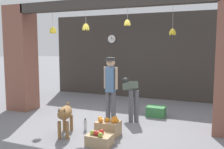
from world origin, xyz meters
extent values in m
plane|color=slate|center=(0.00, 0.00, 0.00)|extent=(60.00, 60.00, 0.00)
cube|color=#38332D|center=(0.00, 3.16, 1.45)|extent=(6.72, 0.12, 2.91)
cube|color=brown|center=(-2.71, 0.30, 1.45)|extent=(0.70, 0.60, 2.91)
cube|color=#3D3833|center=(0.00, 0.12, 2.79)|extent=(4.82, 0.24, 0.24)
cylinder|color=#B2AD99|center=(-1.49, 0.13, 2.48)|extent=(0.01, 0.01, 0.38)
ellipsoid|color=yellow|center=(-1.45, 0.13, 2.21)|extent=(0.12, 0.06, 0.18)
ellipsoid|color=yellow|center=(-1.46, 0.17, 2.21)|extent=(0.10, 0.11, 0.19)
ellipsoid|color=yellow|center=(-1.50, 0.17, 2.21)|extent=(0.08, 0.12, 0.19)
ellipsoid|color=yellow|center=(-1.53, 0.15, 2.21)|extent=(0.12, 0.09, 0.19)
ellipsoid|color=yellow|center=(-1.53, 0.11, 2.21)|extent=(0.12, 0.09, 0.19)
ellipsoid|color=yellow|center=(-1.50, 0.09, 2.21)|extent=(0.08, 0.12, 0.19)
ellipsoid|color=yellow|center=(-1.46, 0.09, 2.21)|extent=(0.10, 0.11, 0.19)
cylinder|color=#B2AD99|center=(-0.52, 0.10, 2.50)|extent=(0.01, 0.01, 0.33)
ellipsoid|color=yellow|center=(-0.48, 0.10, 2.26)|extent=(0.12, 0.06, 0.18)
ellipsoid|color=yellow|center=(-0.50, 0.14, 2.26)|extent=(0.10, 0.11, 0.19)
ellipsoid|color=yellow|center=(-0.53, 0.14, 2.26)|extent=(0.08, 0.12, 0.19)
ellipsoid|color=yellow|center=(-0.56, 0.12, 2.26)|extent=(0.12, 0.09, 0.19)
ellipsoid|color=yellow|center=(-0.56, 0.08, 2.26)|extent=(0.12, 0.09, 0.19)
ellipsoid|color=yellow|center=(-0.53, 0.06, 2.26)|extent=(0.08, 0.12, 0.19)
ellipsoid|color=yellow|center=(-0.50, 0.07, 2.26)|extent=(0.10, 0.11, 0.19)
cylinder|color=#B2AD99|center=(0.52, 0.12, 2.53)|extent=(0.01, 0.01, 0.27)
ellipsoid|color=yellow|center=(0.55, 0.12, 2.33)|extent=(0.10, 0.05, 0.15)
ellipsoid|color=yellow|center=(0.54, 0.15, 2.33)|extent=(0.09, 0.09, 0.16)
ellipsoid|color=yellow|center=(0.51, 0.15, 2.33)|extent=(0.07, 0.10, 0.16)
ellipsoid|color=yellow|center=(0.48, 0.13, 2.33)|extent=(0.10, 0.08, 0.16)
ellipsoid|color=yellow|center=(0.48, 0.10, 2.33)|extent=(0.10, 0.08, 0.16)
ellipsoid|color=yellow|center=(0.51, 0.08, 2.33)|extent=(0.07, 0.10, 0.16)
ellipsoid|color=yellow|center=(0.54, 0.09, 2.33)|extent=(0.09, 0.09, 0.16)
cylinder|color=#B2AD99|center=(1.51, 0.11, 2.42)|extent=(0.01, 0.01, 0.50)
ellipsoid|color=yellow|center=(1.55, 0.11, 2.10)|extent=(0.10, 0.05, 0.15)
ellipsoid|color=yellow|center=(1.52, 0.14, 2.10)|extent=(0.07, 0.09, 0.15)
ellipsoid|color=yellow|center=(1.48, 0.13, 2.10)|extent=(0.09, 0.08, 0.15)
ellipsoid|color=yellow|center=(1.48, 0.09, 2.10)|extent=(0.09, 0.08, 0.15)
ellipsoid|color=yellow|center=(1.52, 0.07, 2.10)|extent=(0.07, 0.09, 0.15)
ellipsoid|color=olive|center=(-0.42, -1.02, 0.46)|extent=(0.47, 0.68, 0.25)
cylinder|color=olive|center=(-0.26, -1.21, 0.18)|extent=(0.07, 0.07, 0.35)
cylinder|color=olive|center=(-0.40, -1.27, 0.18)|extent=(0.07, 0.07, 0.35)
cylinder|color=olive|center=(-0.44, -0.77, 0.18)|extent=(0.07, 0.07, 0.35)
cylinder|color=olive|center=(-0.58, -0.82, 0.18)|extent=(0.07, 0.07, 0.35)
ellipsoid|color=olive|center=(-0.29, -1.34, 0.52)|extent=(0.24, 0.28, 0.17)
cone|color=brown|center=(-0.24, -1.32, 0.61)|extent=(0.06, 0.06, 0.07)
cone|color=brown|center=(-0.33, -1.36, 0.61)|extent=(0.06, 0.06, 0.07)
cylinder|color=olive|center=(-0.55, -0.69, 0.49)|extent=(0.12, 0.20, 0.26)
cylinder|color=#56565B|center=(0.24, -0.03, 0.38)|extent=(0.11, 0.11, 0.76)
cylinder|color=#56565B|center=(0.10, -0.03, 0.38)|extent=(0.11, 0.11, 0.76)
cube|color=#4C7099|center=(0.17, -0.03, 1.05)|extent=(0.21, 0.18, 0.57)
cylinder|color=tan|center=(0.31, -0.04, 1.09)|extent=(0.06, 0.06, 0.50)
cylinder|color=tan|center=(0.03, -0.02, 1.09)|extent=(0.06, 0.06, 0.50)
sphere|color=tan|center=(0.17, -0.03, 1.44)|extent=(0.20, 0.20, 0.20)
cylinder|color=#2D2D2D|center=(0.17, -0.03, 1.52)|extent=(0.20, 0.20, 0.07)
cube|color=#2D2D2D|center=(0.17, -0.13, 1.49)|extent=(0.17, 0.12, 0.01)
cylinder|color=#56565B|center=(0.56, 0.29, 0.38)|extent=(0.11, 0.11, 0.77)
cylinder|color=#56565B|center=(0.67, 0.38, 0.38)|extent=(0.11, 0.11, 0.77)
cube|color=#4C5B4C|center=(0.45, 0.54, 0.84)|extent=(0.52, 0.58, 0.30)
sphere|color=black|center=(0.23, 0.82, 0.91)|extent=(0.18, 0.18, 0.18)
cube|color=tan|center=(0.40, -0.71, 0.15)|extent=(0.46, 0.38, 0.29)
sphere|color=orange|center=(0.58, -0.72, 0.33)|extent=(0.09, 0.09, 0.09)
sphere|color=orange|center=(0.50, -0.65, 0.33)|extent=(0.09, 0.09, 0.09)
sphere|color=orange|center=(0.30, -0.84, 0.33)|extent=(0.09, 0.09, 0.09)
sphere|color=orange|center=(0.54, -0.77, 0.33)|extent=(0.09, 0.09, 0.09)
sphere|color=orange|center=(0.40, -0.74, 0.33)|extent=(0.09, 0.09, 0.09)
sphere|color=orange|center=(0.50, -0.57, 0.33)|extent=(0.09, 0.09, 0.09)
sphere|color=orange|center=(0.22, -0.72, 0.33)|extent=(0.09, 0.09, 0.09)
cube|color=tan|center=(0.47, -1.26, 0.10)|extent=(0.45, 0.34, 0.21)
sphere|color=red|center=(0.49, -1.21, 0.24)|extent=(0.09, 0.09, 0.09)
sphere|color=#99B238|center=(0.53, -1.36, 0.24)|extent=(0.09, 0.09, 0.09)
sphere|color=red|center=(0.48, -1.32, 0.24)|extent=(0.09, 0.09, 0.09)
sphere|color=red|center=(0.41, -1.31, 0.24)|extent=(0.09, 0.09, 0.09)
sphere|color=#99B238|center=(0.35, -1.31, 0.24)|extent=(0.09, 0.09, 0.09)
cube|color=#387A42|center=(1.00, 1.02, 0.13)|extent=(0.47, 0.38, 0.26)
cylinder|color=silver|center=(-0.17, -0.64, 0.12)|extent=(0.07, 0.07, 0.24)
cylinder|color=black|center=(-0.17, -0.64, 0.25)|extent=(0.04, 0.04, 0.03)
cylinder|color=black|center=(-1.09, 3.09, 2.06)|extent=(0.30, 0.01, 0.30)
cylinder|color=white|center=(-1.09, 3.08, 2.06)|extent=(0.29, 0.02, 0.29)
cube|color=black|center=(-1.09, 3.06, 2.09)|extent=(0.01, 0.01, 0.08)
cube|color=black|center=(-1.05, 3.06, 2.06)|extent=(0.11, 0.01, 0.01)
camera|label=1|loc=(2.36, -5.23, 1.82)|focal=40.00mm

